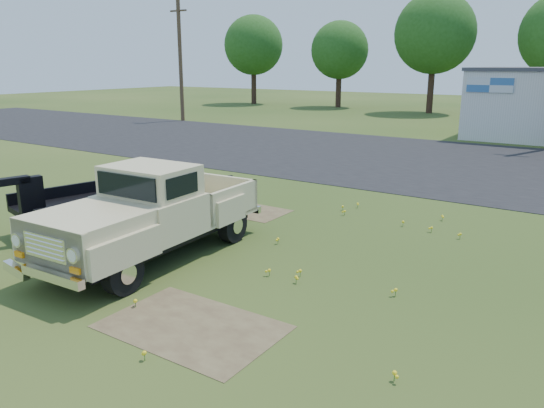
{
  "coord_description": "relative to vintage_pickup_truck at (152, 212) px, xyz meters",
  "views": [
    {
      "loc": [
        7.2,
        -9.08,
        4.36
      ],
      "look_at": [
        0.47,
        1.0,
        1.15
      ],
      "focal_mm": 35.0,
      "sensor_mm": 36.0,
      "label": 1
    }
  ],
  "objects": [
    {
      "name": "utility_pole_west",
      "position": [
        -20.48,
        22.94,
        3.51
      ],
      "size": [
        1.6,
        0.3,
        9.0
      ],
      "color": "#442D1F",
      "rests_on": "ground"
    },
    {
      "name": "asphalt_lot",
      "position": [
        1.52,
        15.94,
        -1.09
      ],
      "size": [
        90.0,
        14.0,
        0.02
      ],
      "primitive_type": "cube",
      "color": "black",
      "rests_on": "ground"
    },
    {
      "name": "treeline_c",
      "position": [
        -6.48,
        40.44,
        5.84
      ],
      "size": [
        7.04,
        7.04,
        10.47
      ],
      "color": "#352118",
      "rests_on": "ground"
    },
    {
      "name": "vintage_pickup_truck",
      "position": [
        0.0,
        0.0,
        0.0
      ],
      "size": [
        2.6,
        6.11,
        2.18
      ],
      "primitive_type": null,
      "rotation": [
        0.0,
        0.0,
        0.04
      ],
      "color": "#C4B783",
      "rests_on": "ground"
    },
    {
      "name": "dirt_patch_a",
      "position": [
        3.02,
        -2.06,
        -1.09
      ],
      "size": [
        3.0,
        2.0,
        0.01
      ],
      "primitive_type": "cube",
      "color": "brown",
      "rests_on": "ground"
    },
    {
      "name": "treeline_a",
      "position": [
        -26.48,
        40.94,
        5.21
      ],
      "size": [
        6.4,
        6.4,
        9.52
      ],
      "color": "#352118",
      "rests_on": "ground"
    },
    {
      "name": "flatbed_trailer",
      "position": [
        -2.64,
        1.62,
        -0.22
      ],
      "size": [
        3.58,
        6.69,
        1.74
      ],
      "primitive_type": null,
      "rotation": [
        0.0,
        0.0,
        -0.24
      ],
      "color": "black",
      "rests_on": "ground"
    },
    {
      "name": "ground",
      "position": [
        1.52,
        0.94,
        -1.09
      ],
      "size": [
        140.0,
        140.0,
        0.0
      ],
      "primitive_type": "plane",
      "color": "#264115",
      "rests_on": "ground"
    },
    {
      "name": "dirt_patch_b",
      "position": [
        -0.48,
        4.44,
        -1.09
      ],
      "size": [
        2.2,
        1.6,
        0.01
      ],
      "primitive_type": "cube",
      "color": "brown",
      "rests_on": "ground"
    },
    {
      "name": "treeline_b",
      "position": [
        -16.48,
        41.94,
        4.58
      ],
      "size": [
        5.76,
        5.76,
        8.57
      ],
      "color": "#352118",
      "rests_on": "ground"
    }
  ]
}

